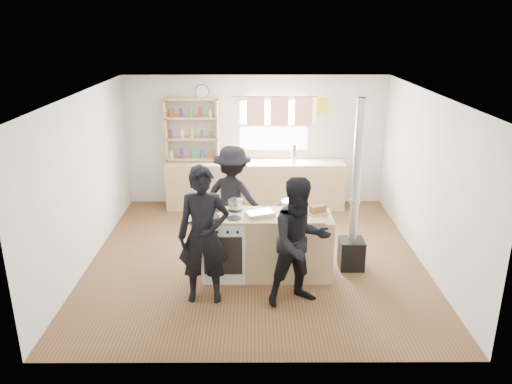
# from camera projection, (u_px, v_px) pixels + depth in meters

# --- Properties ---
(ground) EXTENTS (5.00, 5.00, 0.01)m
(ground) POSITION_uv_depth(u_px,v_px,m) (256.00, 257.00, 7.69)
(ground) COLOR brown
(ground) RESTS_ON ground
(back_counter) EXTENTS (3.40, 0.55, 0.90)m
(back_counter) POSITION_uv_depth(u_px,v_px,m) (256.00, 185.00, 9.64)
(back_counter) COLOR tan
(back_counter) RESTS_ON ground
(shelving_unit) EXTENTS (1.00, 0.28, 1.20)m
(shelving_unit) POSITION_uv_depth(u_px,v_px,m) (192.00, 129.00, 9.40)
(shelving_unit) COLOR tan
(shelving_unit) RESTS_ON back_counter
(thermos) EXTENTS (0.10, 0.10, 0.32)m
(thermos) POSITION_uv_depth(u_px,v_px,m) (294.00, 154.00, 9.45)
(thermos) COLOR silver
(thermos) RESTS_ON back_counter
(cooking_island) EXTENTS (1.97, 0.64, 0.93)m
(cooking_island) POSITION_uv_depth(u_px,v_px,m) (266.00, 245.00, 7.02)
(cooking_island) COLOR white
(cooking_island) RESTS_ON ground
(skillet_greens) EXTENTS (0.37, 0.37, 0.05)m
(skillet_greens) POSITION_uv_depth(u_px,v_px,m) (209.00, 218.00, 6.67)
(skillet_greens) COLOR black
(skillet_greens) RESTS_ON cooking_island
(roast_tray) EXTENTS (0.43, 0.35, 0.07)m
(roast_tray) POSITION_uv_depth(u_px,v_px,m) (260.00, 214.00, 6.78)
(roast_tray) COLOR silver
(roast_tray) RESTS_ON cooking_island
(stockpot_stove) EXTENTS (0.20, 0.20, 0.17)m
(stockpot_stove) POSITION_uv_depth(u_px,v_px,m) (235.00, 204.00, 7.03)
(stockpot_stove) COLOR #B5B5B7
(stockpot_stove) RESTS_ON cooking_island
(stockpot_counter) EXTENTS (0.26, 0.26, 0.20)m
(stockpot_counter) POSITION_uv_depth(u_px,v_px,m) (290.00, 207.00, 6.89)
(stockpot_counter) COLOR #BABABC
(stockpot_counter) RESTS_ON cooking_island
(bread_board) EXTENTS (0.34, 0.30, 0.12)m
(bread_board) POSITION_uv_depth(u_px,v_px,m) (318.00, 210.00, 6.88)
(bread_board) COLOR tan
(bread_board) RESTS_ON cooking_island
(flue_heater) EXTENTS (0.35, 0.35, 2.50)m
(flue_heater) POSITION_uv_depth(u_px,v_px,m) (353.00, 226.00, 7.16)
(flue_heater) COLOR black
(flue_heater) RESTS_ON ground
(person_near_left) EXTENTS (0.66, 0.44, 1.80)m
(person_near_left) POSITION_uv_depth(u_px,v_px,m) (204.00, 236.00, 6.26)
(person_near_left) COLOR black
(person_near_left) RESTS_ON ground
(person_near_right) EXTENTS (0.98, 0.87, 1.68)m
(person_near_right) POSITION_uv_depth(u_px,v_px,m) (300.00, 242.00, 6.21)
(person_near_right) COLOR black
(person_near_right) RESTS_ON ground
(person_far) EXTENTS (1.22, 0.98, 1.65)m
(person_far) POSITION_uv_depth(u_px,v_px,m) (233.00, 197.00, 7.83)
(person_far) COLOR black
(person_far) RESTS_ON ground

